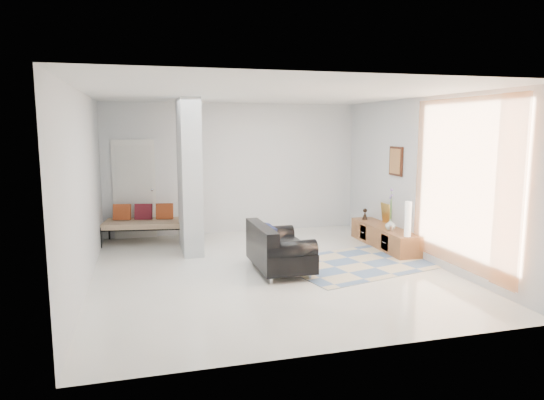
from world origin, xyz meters
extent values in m
plane|color=beige|center=(0.00, 0.00, 0.00)|extent=(6.00, 6.00, 0.00)
plane|color=white|center=(0.00, 0.00, 2.80)|extent=(6.00, 6.00, 0.00)
plane|color=silver|center=(0.00, 3.00, 1.40)|extent=(6.00, 0.00, 6.00)
plane|color=silver|center=(0.00, -3.00, 1.40)|extent=(6.00, 0.00, 6.00)
plane|color=silver|center=(-2.75, 0.00, 1.40)|extent=(0.00, 6.00, 6.00)
plane|color=silver|center=(2.75, 0.00, 1.40)|extent=(0.00, 6.00, 6.00)
cube|color=#B8BEC0|center=(-1.10, 1.60, 1.40)|extent=(0.35, 1.20, 2.80)
cube|color=silver|center=(-2.10, 2.96, 1.02)|extent=(0.85, 0.06, 2.04)
plane|color=orange|center=(2.67, -1.15, 1.45)|extent=(0.00, 2.55, 2.55)
cube|color=#3B1B10|center=(2.72, 0.90, 1.65)|extent=(0.04, 0.45, 0.55)
cube|color=brown|center=(2.52, 0.90, 0.20)|extent=(0.45, 2.01, 0.40)
cube|color=#3B1B10|center=(2.30, 0.45, 0.20)|extent=(0.02, 0.27, 0.28)
cube|color=#3B1B10|center=(2.30, 1.35, 0.20)|extent=(0.02, 0.27, 0.28)
cube|color=gold|center=(2.70, 1.18, 0.60)|extent=(0.09, 0.32, 0.40)
cube|color=silver|center=(2.42, 0.45, 0.46)|extent=(0.04, 0.10, 0.12)
cylinder|color=silver|center=(-0.15, -0.66, 0.05)|extent=(0.05, 0.05, 0.10)
cylinder|color=silver|center=(-0.17, 0.45, 0.05)|extent=(0.05, 0.05, 0.10)
cylinder|color=silver|center=(0.46, -0.65, 0.05)|extent=(0.05, 0.05, 0.10)
cylinder|color=silver|center=(0.44, 0.46, 0.05)|extent=(0.05, 0.05, 0.10)
cube|color=black|center=(0.15, -0.10, 0.25)|extent=(0.83, 1.36, 0.30)
cube|color=black|center=(-0.16, -0.10, 0.58)|extent=(0.22, 1.35, 0.36)
cylinder|color=black|center=(0.16, -0.65, 0.48)|extent=(0.77, 0.29, 0.28)
cylinder|color=black|center=(0.14, 0.46, 0.48)|extent=(0.77, 0.29, 0.28)
cube|color=black|center=(-0.04, -0.10, 0.60)|extent=(0.15, 0.50, 0.31)
cylinder|color=black|center=(-2.75, 2.22, 0.20)|extent=(0.04, 0.04, 0.40)
cylinder|color=black|center=(-0.97, 1.95, 0.20)|extent=(0.04, 0.04, 0.40)
cylinder|color=black|center=(-2.64, 2.95, 0.20)|extent=(0.04, 0.04, 0.40)
cylinder|color=black|center=(-0.87, 2.68, 0.20)|extent=(0.04, 0.04, 0.40)
cube|color=#BFAE8B|center=(-1.81, 2.45, 0.38)|extent=(1.90, 1.02, 0.12)
cube|color=#993D1B|center=(-2.35, 2.68, 0.60)|extent=(0.36, 0.21, 0.33)
cube|color=#57151E|center=(-1.94, 2.62, 0.60)|extent=(0.36, 0.21, 0.33)
cube|color=#993D1B|center=(-1.52, 2.56, 0.60)|extent=(0.36, 0.21, 0.33)
cube|color=#C1B393|center=(1.60, -0.03, 0.01)|extent=(3.00, 2.36, 0.01)
cylinder|color=white|center=(2.50, 0.03, 0.71)|extent=(0.11, 0.11, 0.61)
imported|color=silver|center=(2.47, 0.58, 0.50)|extent=(0.21, 0.21, 0.20)
camera|label=1|loc=(-1.95, -7.34, 2.29)|focal=32.00mm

